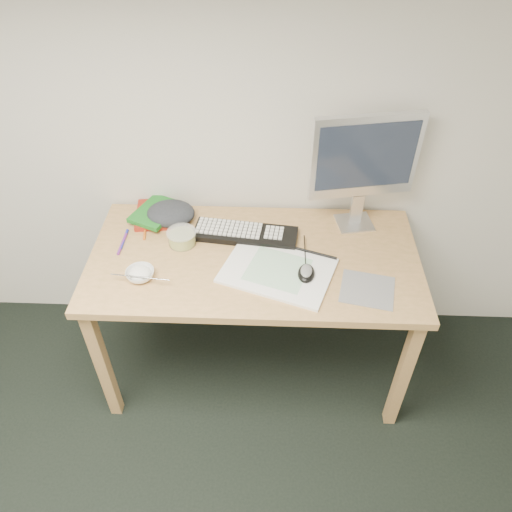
# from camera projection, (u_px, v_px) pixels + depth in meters

# --- Properties ---
(desk) EXTENTS (1.40, 0.70, 0.75)m
(desk) POSITION_uv_depth(u_px,v_px,m) (254.00, 270.00, 2.17)
(desk) COLOR tan
(desk) RESTS_ON ground
(mousepad) EXTENTS (0.24, 0.23, 0.00)m
(mousepad) POSITION_uv_depth(u_px,v_px,m) (367.00, 289.00, 1.97)
(mousepad) COLOR gray
(mousepad) RESTS_ON desk
(sketchpad) EXTENTS (0.51, 0.44, 0.01)m
(sketchpad) POSITION_uv_depth(u_px,v_px,m) (278.00, 270.00, 2.04)
(sketchpad) COLOR white
(sketchpad) RESTS_ON desk
(keyboard) EXTENTS (0.47, 0.20, 0.03)m
(keyboard) POSITION_uv_depth(u_px,v_px,m) (245.00, 234.00, 2.21)
(keyboard) COLOR black
(keyboard) RESTS_ON desk
(monitor) EXTENTS (0.46, 0.17, 0.53)m
(monitor) POSITION_uv_depth(u_px,v_px,m) (365.00, 160.00, 2.06)
(monitor) COLOR silver
(monitor) RESTS_ON desk
(mouse) EXTENTS (0.08, 0.12, 0.04)m
(mouse) POSITION_uv_depth(u_px,v_px,m) (306.00, 271.00, 2.00)
(mouse) COLOR black
(mouse) RESTS_ON sketchpad
(rice_bowl) EXTENTS (0.14, 0.14, 0.04)m
(rice_bowl) POSITION_uv_depth(u_px,v_px,m) (140.00, 274.00, 2.01)
(rice_bowl) COLOR white
(rice_bowl) RESTS_ON desk
(chopsticks) EXTENTS (0.23, 0.04, 0.02)m
(chopsticks) POSITION_uv_depth(u_px,v_px,m) (140.00, 277.00, 1.97)
(chopsticks) COLOR silver
(chopsticks) RESTS_ON rice_bowl
(fruit_tub) EXTENTS (0.13, 0.13, 0.06)m
(fruit_tub) POSITION_uv_depth(u_px,v_px,m) (182.00, 238.00, 2.16)
(fruit_tub) COLOR #E8E552
(fruit_tub) RESTS_ON desk
(book_red) EXTENTS (0.19, 0.24, 0.02)m
(book_red) POSITION_uv_depth(u_px,v_px,m) (155.00, 214.00, 2.31)
(book_red) COLOR maroon
(book_red) RESTS_ON desk
(book_green) EXTENTS (0.24, 0.27, 0.02)m
(book_green) POSITION_uv_depth(u_px,v_px,m) (156.00, 212.00, 2.29)
(book_green) COLOR #1A6B1E
(book_green) RESTS_ON book_red
(cloth_lump) EXTENTS (0.19, 0.16, 0.08)m
(cloth_lump) POSITION_uv_depth(u_px,v_px,m) (171.00, 213.00, 2.28)
(cloth_lump) COLOR #2A2D32
(cloth_lump) RESTS_ON desk
(pencil_pink) EXTENTS (0.17, 0.02, 0.01)m
(pencil_pink) POSITION_uv_depth(u_px,v_px,m) (243.00, 243.00, 2.18)
(pencil_pink) COLOR pink
(pencil_pink) RESTS_ON desk
(pencil_tan) EXTENTS (0.15, 0.10, 0.01)m
(pencil_tan) POSITION_uv_depth(u_px,v_px,m) (261.00, 245.00, 2.16)
(pencil_tan) COLOR tan
(pencil_tan) RESTS_ON desk
(pencil_black) EXTENTS (0.19, 0.05, 0.01)m
(pencil_black) POSITION_uv_depth(u_px,v_px,m) (270.00, 244.00, 2.17)
(pencil_black) COLOR black
(pencil_black) RESTS_ON desk
(marker_blue) EXTENTS (0.01, 0.13, 0.01)m
(marker_blue) POSITION_uv_depth(u_px,v_px,m) (124.00, 239.00, 2.19)
(marker_blue) COLOR #2029B1
(marker_blue) RESTS_ON desk
(marker_orange) EXTENTS (0.03, 0.12, 0.01)m
(marker_orange) POSITION_uv_depth(u_px,v_px,m) (145.00, 231.00, 2.23)
(marker_orange) COLOR orange
(marker_orange) RESTS_ON desk
(marker_purple) EXTENTS (0.02, 0.14, 0.01)m
(marker_purple) POSITION_uv_depth(u_px,v_px,m) (122.00, 244.00, 2.17)
(marker_purple) COLOR #682486
(marker_purple) RESTS_ON desk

